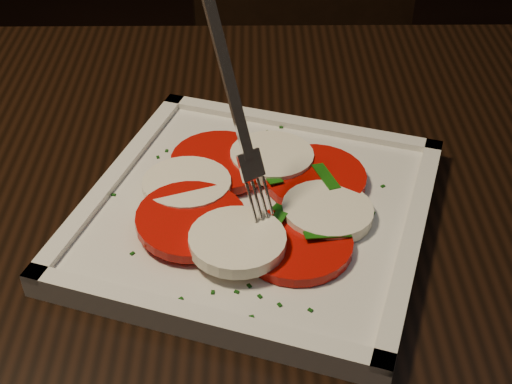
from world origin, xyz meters
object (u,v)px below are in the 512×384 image
object	(u,v)px
chair	(317,53)
plate	(256,213)
table	(335,325)
fork	(229,103)

from	to	relation	value
chair	plate	world-z (taller)	chair
table	plate	distance (m)	0.13
table	fork	distance (m)	0.23
plate	chair	bearing A→B (deg)	85.87
plate	fork	world-z (taller)	fork
table	plate	bearing A→B (deg)	163.20
chair	fork	xyz separation A→B (m)	(-0.07, -0.73, 0.33)
table	plate	size ratio (longest dim) A/B	4.70
chair	table	bearing A→B (deg)	-102.73
table	plate	xyz separation A→B (m)	(-0.07, 0.02, 0.11)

